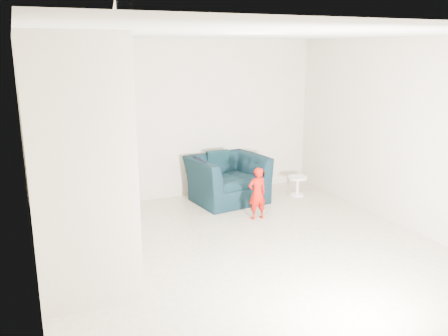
# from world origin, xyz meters

# --- Properties ---
(floor) EXTENTS (5.50, 5.50, 0.00)m
(floor) POSITION_xyz_m (0.00, 0.00, 0.00)
(floor) COLOR gray
(floor) RESTS_ON ground
(ceiling) EXTENTS (5.50, 5.50, 0.00)m
(ceiling) POSITION_xyz_m (0.00, 0.00, 2.70)
(ceiling) COLOR silver
(ceiling) RESTS_ON back_wall
(back_wall) EXTENTS (5.00, 0.00, 5.00)m
(back_wall) POSITION_xyz_m (0.00, 2.75, 1.35)
(back_wall) COLOR #B5A693
(back_wall) RESTS_ON floor
(front_wall) EXTENTS (5.00, 0.00, 5.00)m
(front_wall) POSITION_xyz_m (0.00, -2.75, 1.35)
(front_wall) COLOR #B5A693
(front_wall) RESTS_ON floor
(left_wall) EXTENTS (0.00, 5.50, 5.50)m
(left_wall) POSITION_xyz_m (-2.50, 0.00, 1.35)
(left_wall) COLOR #B5A693
(left_wall) RESTS_ON floor
(right_wall) EXTENTS (0.00, 5.50, 5.50)m
(right_wall) POSITION_xyz_m (2.50, 0.00, 1.35)
(right_wall) COLOR #B5A693
(right_wall) RESTS_ON floor
(armchair) EXTENTS (1.31, 1.18, 0.77)m
(armchair) POSITION_xyz_m (0.63, 2.16, 0.39)
(armchair) COLOR black
(armchair) RESTS_ON floor
(toddler) EXTENTS (0.30, 0.20, 0.81)m
(toddler) POSITION_xyz_m (0.69, 1.18, 0.40)
(toddler) COLOR #9B0905
(toddler) RESTS_ON floor
(side_table) EXTENTS (0.34, 0.34, 0.34)m
(side_table) POSITION_xyz_m (1.89, 1.94, 0.23)
(side_table) COLOR white
(side_table) RESTS_ON floor
(staircase) EXTENTS (1.02, 3.03, 3.62)m
(staircase) POSITION_xyz_m (-2.00, 0.55, 0.95)
(staircase) COLOR #ADA089
(staircase) RESTS_ON floor
(cushion) EXTENTS (0.40, 0.19, 0.40)m
(cushion) POSITION_xyz_m (0.59, 2.51, 0.62)
(cushion) COLOR black
(cushion) RESTS_ON armchair
(throw) EXTENTS (0.05, 0.53, 0.59)m
(throw) POSITION_xyz_m (0.13, 2.13, 0.49)
(throw) COLOR black
(throw) RESTS_ON armchair
(phone) EXTENTS (0.02, 0.05, 0.10)m
(phone) POSITION_xyz_m (0.80, 1.18, 0.70)
(phone) COLOR black
(phone) RESTS_ON toddler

